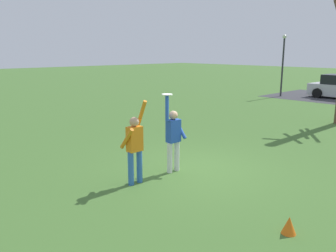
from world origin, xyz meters
name	(u,v)px	position (x,y,z in m)	size (l,w,h in m)	color
ground_plane	(196,170)	(0.00, 0.00, 0.00)	(120.00, 120.00, 0.00)	#426B2D
person_catcher	(173,136)	(-0.32, -0.54, 0.98)	(0.49, 0.54, 2.08)	silver
person_defender	(135,145)	(-0.34, -1.81, 0.98)	(0.49, 0.54, 2.04)	#3366B7
frisbee_disc	(167,94)	(-0.33, -0.77, 2.09)	(0.27, 0.27, 0.02)	white
lamppost_by_lot	(283,59)	(-6.38, 15.86, 2.59)	(0.28, 0.28, 4.26)	#2D2D33
field_cone_orange	(289,225)	(3.39, -1.28, 0.16)	(0.26, 0.26, 0.32)	orange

